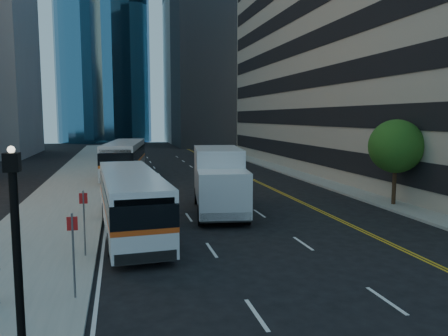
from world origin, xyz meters
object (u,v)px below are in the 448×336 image
object	(u,v)px
lamp_post	(17,255)
bus_front	(131,200)
box_truck	(219,179)
bus_rear	(125,158)
street_tree	(396,146)

from	to	relation	value
lamp_post	bus_front	world-z (taller)	lamp_post
bus_front	box_truck	world-z (taller)	box_truck
bus_rear	box_truck	world-z (taller)	box_truck
street_tree	lamp_post	size ratio (longest dim) A/B	1.12
lamp_post	bus_rear	distance (m)	31.35
lamp_post	box_truck	size ratio (longest dim) A/B	0.59
bus_front	bus_rear	size ratio (longest dim) A/B	0.89
box_truck	street_tree	bearing A→B (deg)	3.40
lamp_post	bus_rear	size ratio (longest dim) A/B	0.36
lamp_post	box_truck	world-z (taller)	lamp_post
bus_front	box_truck	bearing A→B (deg)	29.81
street_tree	bus_rear	bearing A→B (deg)	132.15
street_tree	lamp_post	xyz separation A→B (m)	(-18.00, -14.00, -0.92)
bus_front	bus_rear	xyz separation A→B (m)	(-0.00, 19.71, 0.19)
lamp_post	bus_rear	world-z (taller)	lamp_post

